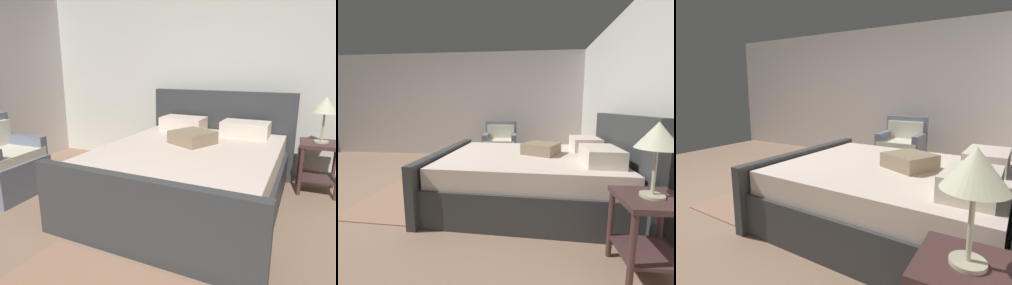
# 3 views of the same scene
# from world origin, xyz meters

# --- Properties ---
(ground_plane) EXTENTS (5.91, 6.47, 0.02)m
(ground_plane) POSITION_xyz_m (0.00, 0.00, -0.01)
(ground_plane) COLOR #96755D
(wall_side_left) EXTENTS (0.12, 6.59, 2.56)m
(wall_side_left) POSITION_xyz_m (-3.01, 0.00, 1.28)
(wall_side_left) COLOR silver
(wall_side_left) RESTS_ON ground
(bed) EXTENTS (2.04, 2.40, 1.13)m
(bed) POSITION_xyz_m (-0.16, 1.98, 0.34)
(bed) COLOR #36383A
(bed) RESTS_ON ground
(table_lamp_right) EXTENTS (0.28, 0.28, 0.53)m
(table_lamp_right) POSITION_xyz_m (1.13, 2.78, 1.02)
(table_lamp_right) COLOR #B7B293
(table_lamp_right) RESTS_ON nightstand_right
(armchair) EXTENTS (0.76, 0.75, 0.90)m
(armchair) POSITION_xyz_m (-2.25, 1.30, 0.35)
(armchair) COLOR slate
(armchair) RESTS_ON ground
(area_rug) EXTENTS (1.65, 1.01, 0.01)m
(area_rug) POSITION_xyz_m (-0.16, 0.24, 0.01)
(area_rug) COLOR #A4795E
(area_rug) RESTS_ON ground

